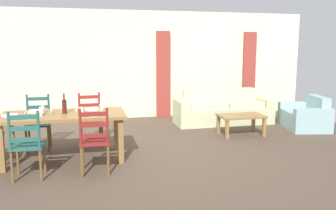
# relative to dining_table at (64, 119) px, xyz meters

# --- Properties ---
(ground_plane) EXTENTS (9.60, 9.60, 0.02)m
(ground_plane) POSITION_rel_dining_table_xyz_m (1.42, -0.05, -0.67)
(ground_plane) COLOR brown
(wall_far) EXTENTS (9.60, 0.16, 2.70)m
(wall_far) POSITION_rel_dining_table_xyz_m (1.42, 3.25, 0.69)
(wall_far) COLOR beige
(wall_far) RESTS_ON ground_plane
(curtain_panel_left) EXTENTS (0.35, 0.08, 2.20)m
(curtain_panel_left) POSITION_rel_dining_table_xyz_m (2.31, 3.11, 0.44)
(curtain_panel_left) COLOR #9B3930
(curtain_panel_left) RESTS_ON ground_plane
(curtain_panel_right) EXTENTS (0.35, 0.08, 2.20)m
(curtain_panel_right) POSITION_rel_dining_table_xyz_m (4.71, 3.11, 0.44)
(curtain_panel_right) COLOR #9B3930
(curtain_panel_right) RESTS_ON ground_plane
(dining_table) EXTENTS (1.90, 0.96, 0.75)m
(dining_table) POSITION_rel_dining_table_xyz_m (0.00, 0.00, 0.00)
(dining_table) COLOR olive
(dining_table) RESTS_ON ground_plane
(dining_chair_near_left) EXTENTS (0.43, 0.41, 0.96)m
(dining_chair_near_left) POSITION_rel_dining_table_xyz_m (-0.44, -0.75, -0.19)
(dining_chair_near_left) COLOR #235B52
(dining_chair_near_left) RESTS_ON ground_plane
(dining_chair_near_right) EXTENTS (0.44, 0.42, 0.96)m
(dining_chair_near_right) POSITION_rel_dining_table_xyz_m (0.45, -0.74, -0.19)
(dining_chair_near_right) COLOR maroon
(dining_chair_near_right) RESTS_ON ground_plane
(dining_chair_far_left) EXTENTS (0.42, 0.40, 0.96)m
(dining_chair_far_left) POSITION_rel_dining_table_xyz_m (-0.48, 0.76, -0.19)
(dining_chair_far_left) COLOR #215447
(dining_chair_far_left) RESTS_ON ground_plane
(dining_chair_far_right) EXTENTS (0.45, 0.43, 0.96)m
(dining_chair_far_right) POSITION_rel_dining_table_xyz_m (0.42, 0.77, -0.19)
(dining_chair_far_right) COLOR maroon
(dining_chair_far_right) RESTS_ON ground_plane
(dinner_plate_near_left) EXTENTS (0.24, 0.24, 0.02)m
(dinner_plate_near_left) POSITION_rel_dining_table_xyz_m (-0.45, -0.25, 0.10)
(dinner_plate_near_left) COLOR white
(dinner_plate_near_left) RESTS_ON dining_table
(fork_near_left) EXTENTS (0.03, 0.17, 0.01)m
(fork_near_left) POSITION_rel_dining_table_xyz_m (-0.60, -0.25, 0.09)
(fork_near_left) COLOR silver
(fork_near_left) RESTS_ON dining_table
(dinner_plate_near_right) EXTENTS (0.24, 0.24, 0.02)m
(dinner_plate_near_right) POSITION_rel_dining_table_xyz_m (0.45, -0.25, 0.10)
(dinner_plate_near_right) COLOR white
(dinner_plate_near_right) RESTS_ON dining_table
(fork_near_right) EXTENTS (0.03, 0.17, 0.01)m
(fork_near_right) POSITION_rel_dining_table_xyz_m (0.30, -0.25, 0.09)
(fork_near_right) COLOR silver
(fork_near_right) RESTS_ON dining_table
(dinner_plate_far_left) EXTENTS (0.24, 0.24, 0.02)m
(dinner_plate_far_left) POSITION_rel_dining_table_xyz_m (-0.45, 0.25, 0.10)
(dinner_plate_far_left) COLOR white
(dinner_plate_far_left) RESTS_ON dining_table
(fork_far_left) EXTENTS (0.03, 0.17, 0.01)m
(fork_far_left) POSITION_rel_dining_table_xyz_m (-0.60, 0.25, 0.09)
(fork_far_left) COLOR silver
(fork_far_left) RESTS_ON dining_table
(dinner_plate_far_right) EXTENTS (0.24, 0.24, 0.02)m
(dinner_plate_far_right) POSITION_rel_dining_table_xyz_m (0.45, 0.25, 0.10)
(dinner_plate_far_right) COLOR white
(dinner_plate_far_right) RESTS_ON dining_table
(fork_far_right) EXTENTS (0.02, 0.17, 0.01)m
(fork_far_right) POSITION_rel_dining_table_xyz_m (0.30, 0.25, 0.09)
(fork_far_right) COLOR silver
(fork_far_right) RESTS_ON dining_table
(dinner_plate_head_west) EXTENTS (0.24, 0.24, 0.02)m
(dinner_plate_head_west) POSITION_rel_dining_table_xyz_m (-0.78, 0.00, 0.10)
(dinner_plate_head_west) COLOR white
(dinner_plate_head_west) RESTS_ON dining_table
(wine_bottle) EXTENTS (0.07, 0.07, 0.32)m
(wine_bottle) POSITION_rel_dining_table_xyz_m (0.02, 0.01, 0.20)
(wine_bottle) COLOR #471919
(wine_bottle) RESTS_ON dining_table
(wine_glass_near_left) EXTENTS (0.06, 0.06, 0.16)m
(wine_glass_near_left) POSITION_rel_dining_table_xyz_m (-0.32, -0.14, 0.20)
(wine_glass_near_left) COLOR white
(wine_glass_near_left) RESTS_ON dining_table
(wine_glass_near_right) EXTENTS (0.06, 0.06, 0.16)m
(wine_glass_near_right) POSITION_rel_dining_table_xyz_m (0.60, -0.12, 0.20)
(wine_glass_near_right) COLOR white
(wine_glass_near_right) RESTS_ON dining_table
(wine_glass_far_left) EXTENTS (0.06, 0.06, 0.16)m
(wine_glass_far_left) POSITION_rel_dining_table_xyz_m (-0.32, 0.14, 0.20)
(wine_glass_far_left) COLOR white
(wine_glass_far_left) RESTS_ON dining_table
(wine_glass_far_right) EXTENTS (0.06, 0.06, 0.16)m
(wine_glass_far_right) POSITION_rel_dining_table_xyz_m (0.59, 0.14, 0.20)
(wine_glass_far_right) COLOR white
(wine_glass_far_right) RESTS_ON dining_table
(coffee_cup_primary) EXTENTS (0.07, 0.07, 0.09)m
(coffee_cup_primary) POSITION_rel_dining_table_xyz_m (0.27, 0.01, 0.13)
(coffee_cup_primary) COLOR beige
(coffee_cup_primary) RESTS_ON dining_table
(coffee_cup_secondary) EXTENTS (0.07, 0.07, 0.09)m
(coffee_cup_secondary) POSITION_rel_dining_table_xyz_m (-0.32, 0.01, 0.13)
(coffee_cup_secondary) COLOR beige
(coffee_cup_secondary) RESTS_ON dining_table
(candle_tall) EXTENTS (0.05, 0.05, 0.25)m
(candle_tall) POSITION_rel_dining_table_xyz_m (-0.18, 0.02, 0.16)
(candle_tall) COLOR #998C66
(candle_tall) RESTS_ON dining_table
(candle_short) EXTENTS (0.05, 0.05, 0.14)m
(candle_short) POSITION_rel_dining_table_xyz_m (0.20, -0.04, 0.12)
(candle_short) COLOR #998C66
(candle_short) RESTS_ON dining_table
(couch) EXTENTS (2.29, 0.83, 0.80)m
(couch) POSITION_rel_dining_table_xyz_m (3.52, 2.04, -0.37)
(couch) COLOR beige
(couch) RESTS_ON ground_plane
(coffee_table) EXTENTS (0.90, 0.56, 0.42)m
(coffee_table) POSITION_rel_dining_table_xyz_m (3.43, 0.83, -0.31)
(coffee_table) COLOR olive
(coffee_table) RESTS_ON ground_plane
(armchair_upholstered) EXTENTS (1.03, 1.31, 0.72)m
(armchair_upholstered) POSITION_rel_dining_table_xyz_m (5.13, 1.06, -0.41)
(armchair_upholstered) COLOR #91B5BB
(armchair_upholstered) RESTS_ON ground_plane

